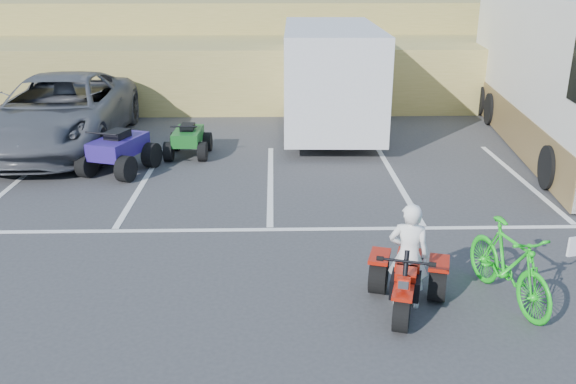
{
  "coord_description": "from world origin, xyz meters",
  "views": [
    {
      "loc": [
        0.08,
        -7.31,
        4.26
      ],
      "look_at": [
        0.29,
        1.57,
        1.0
      ],
      "focal_mm": 38.0,
      "sensor_mm": 36.0,
      "label": 1
    }
  ],
  "objects_px": {
    "red_trike_atv": "(404,310)",
    "rider": "(409,255)",
    "grey_pickup": "(60,112)",
    "quad_atv_green": "(189,156)",
    "green_dirt_bike": "(509,264)",
    "quad_atv_blue": "(121,172)",
    "cargo_trailer": "(330,75)",
    "rv_motorhome": "(565,83)"
  },
  "relations": [
    {
      "from": "red_trike_atv",
      "to": "rider",
      "type": "relative_size",
      "value": 0.97
    },
    {
      "from": "grey_pickup",
      "to": "quad_atv_green",
      "type": "height_order",
      "value": "grey_pickup"
    },
    {
      "from": "green_dirt_bike",
      "to": "quad_atv_blue",
      "type": "xyz_separation_m",
      "value": [
        -6.55,
        5.79,
        -0.55
      ]
    },
    {
      "from": "rider",
      "to": "cargo_trailer",
      "type": "height_order",
      "value": "cargo_trailer"
    },
    {
      "from": "grey_pickup",
      "to": "cargo_trailer",
      "type": "height_order",
      "value": "cargo_trailer"
    },
    {
      "from": "quad_atv_blue",
      "to": "red_trike_atv",
      "type": "bearing_deg",
      "value": -30.15
    },
    {
      "from": "grey_pickup",
      "to": "green_dirt_bike",
      "type": "bearing_deg",
      "value": -44.97
    },
    {
      "from": "cargo_trailer",
      "to": "quad_atv_blue",
      "type": "distance_m",
      "value": 6.36
    },
    {
      "from": "red_trike_atv",
      "to": "quad_atv_blue",
      "type": "height_order",
      "value": "quad_atv_blue"
    },
    {
      "from": "rv_motorhome",
      "to": "green_dirt_bike",
      "type": "bearing_deg",
      "value": -111.13
    },
    {
      "from": "red_trike_atv",
      "to": "quad_atv_green",
      "type": "distance_m",
      "value": 8.14
    },
    {
      "from": "red_trike_atv",
      "to": "cargo_trailer",
      "type": "relative_size",
      "value": 0.23
    },
    {
      "from": "green_dirt_bike",
      "to": "rv_motorhome",
      "type": "relative_size",
      "value": 0.18
    },
    {
      "from": "cargo_trailer",
      "to": "quad_atv_green",
      "type": "relative_size",
      "value": 4.64
    },
    {
      "from": "red_trike_atv",
      "to": "quad_atv_blue",
      "type": "distance_m",
      "value": 7.89
    },
    {
      "from": "rv_motorhome",
      "to": "rider",
      "type": "bearing_deg",
      "value": -118.2
    },
    {
      "from": "red_trike_atv",
      "to": "cargo_trailer",
      "type": "height_order",
      "value": "cargo_trailer"
    },
    {
      "from": "quad_atv_green",
      "to": "rider",
      "type": "bearing_deg",
      "value": -59.81
    },
    {
      "from": "quad_atv_green",
      "to": "grey_pickup",
      "type": "bearing_deg",
      "value": 165.65
    },
    {
      "from": "rv_motorhome",
      "to": "quad_atv_blue",
      "type": "bearing_deg",
      "value": -162.4
    },
    {
      "from": "green_dirt_bike",
      "to": "red_trike_atv",
      "type": "bearing_deg",
      "value": 174.42
    },
    {
      "from": "quad_atv_blue",
      "to": "cargo_trailer",
      "type": "bearing_deg",
      "value": 55.56
    },
    {
      "from": "rider",
      "to": "cargo_trailer",
      "type": "bearing_deg",
      "value": -72.3
    },
    {
      "from": "grey_pickup",
      "to": "quad_atv_green",
      "type": "xyz_separation_m",
      "value": [
        3.31,
        -0.96,
        -0.88
      ]
    },
    {
      "from": "grey_pickup",
      "to": "quad_atv_green",
      "type": "distance_m",
      "value": 3.56
    },
    {
      "from": "red_trike_atv",
      "to": "rider",
      "type": "bearing_deg",
      "value": 90.0
    },
    {
      "from": "cargo_trailer",
      "to": "rv_motorhome",
      "type": "distance_m",
      "value": 5.96
    },
    {
      "from": "grey_pickup",
      "to": "quad_atv_green",
      "type": "bearing_deg",
      "value": -18.01
    },
    {
      "from": "grey_pickup",
      "to": "quad_atv_blue",
      "type": "relative_size",
      "value": 3.93
    },
    {
      "from": "red_trike_atv",
      "to": "rv_motorhome",
      "type": "relative_size",
      "value": 0.14
    },
    {
      "from": "red_trike_atv",
      "to": "green_dirt_bike",
      "type": "height_order",
      "value": "green_dirt_bike"
    },
    {
      "from": "rider",
      "to": "quad_atv_blue",
      "type": "height_order",
      "value": "rider"
    },
    {
      "from": "red_trike_atv",
      "to": "cargo_trailer",
      "type": "bearing_deg",
      "value": 107.43
    },
    {
      "from": "cargo_trailer",
      "to": "quad_atv_green",
      "type": "distance_m",
      "value": 4.62
    },
    {
      "from": "cargo_trailer",
      "to": "grey_pickup",
      "type": "bearing_deg",
      "value": -166.23
    },
    {
      "from": "green_dirt_bike",
      "to": "rv_motorhome",
      "type": "bearing_deg",
      "value": 48.08
    },
    {
      "from": "rider",
      "to": "quad_atv_green",
      "type": "distance_m",
      "value": 8.07
    },
    {
      "from": "grey_pickup",
      "to": "quad_atv_blue",
      "type": "height_order",
      "value": "grey_pickup"
    },
    {
      "from": "red_trike_atv",
      "to": "rv_motorhome",
      "type": "xyz_separation_m",
      "value": [
        5.57,
        8.02,
        1.58
      ]
    },
    {
      "from": "green_dirt_bike",
      "to": "quad_atv_blue",
      "type": "relative_size",
      "value": 1.14
    },
    {
      "from": "rider",
      "to": "cargo_trailer",
      "type": "xyz_separation_m",
      "value": [
        -0.2,
        9.5,
        0.81
      ]
    },
    {
      "from": "rider",
      "to": "grey_pickup",
      "type": "relative_size",
      "value": 0.23
    }
  ]
}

